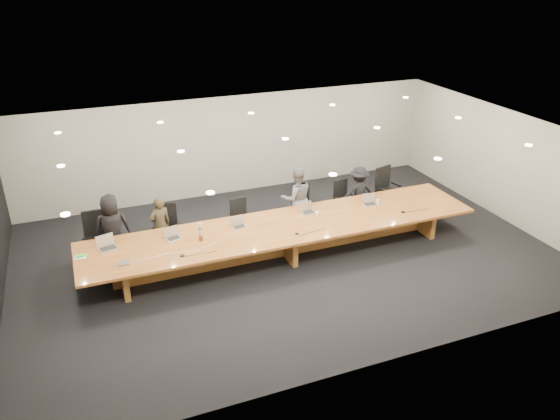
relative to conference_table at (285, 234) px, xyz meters
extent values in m
plane|color=black|center=(0.00, 0.00, -0.52)|extent=(12.00, 12.00, 0.00)
cube|color=beige|center=(0.00, 4.00, 0.88)|extent=(12.00, 0.02, 2.80)
cube|color=brown|center=(0.00, 0.00, 0.20)|extent=(9.00, 1.80, 0.06)
cube|color=brown|center=(0.00, 0.00, -0.18)|extent=(7.65, 0.15, 0.69)
cube|color=brown|center=(-3.60, 0.00, -0.18)|extent=(0.12, 1.26, 0.69)
cube|color=brown|center=(0.00, 0.00, -0.18)|extent=(0.12, 1.26, 0.69)
cube|color=brown|center=(3.60, 0.00, -0.18)|extent=(0.12, 1.26, 0.69)
imported|color=black|center=(-3.62, 1.16, 0.28)|extent=(0.80, 0.54, 1.60)
imported|color=#322B1B|center=(-2.58, 1.16, 0.17)|extent=(0.57, 0.45, 1.38)
imported|color=slate|center=(0.78, 1.16, 0.29)|extent=(0.85, 0.70, 1.62)
imported|color=black|center=(2.51, 1.15, 0.18)|extent=(0.94, 0.59, 1.40)
cylinder|color=#A9B8B4|center=(-1.85, 0.32, 0.35)|extent=(0.10, 0.10, 0.24)
cylinder|color=brown|center=(-1.92, -0.01, 0.28)|extent=(0.09, 0.09, 0.11)
cone|color=white|center=(0.89, 0.21, 0.28)|extent=(0.09, 0.09, 0.10)
cone|color=white|center=(2.56, 0.28, 0.28)|extent=(0.08, 0.08, 0.10)
cube|color=white|center=(-4.35, 0.19, 0.24)|extent=(0.25, 0.21, 0.01)
cube|color=green|center=(-4.34, 0.20, 0.26)|extent=(0.20, 0.14, 0.03)
cube|color=#ACACB1|center=(-3.57, -0.40, 0.25)|extent=(0.23, 0.18, 0.03)
cone|color=black|center=(-2.44, -0.52, 0.24)|extent=(0.12, 0.12, 0.03)
cone|color=black|center=(0.09, -0.48, 0.24)|extent=(0.13, 0.13, 0.03)
cone|color=black|center=(2.85, -0.38, 0.24)|extent=(0.13, 0.13, 0.03)
camera|label=1|loc=(-4.13, -10.11, 5.70)|focal=35.00mm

